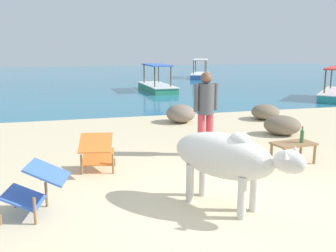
{
  "coord_description": "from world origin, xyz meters",
  "views": [
    {
      "loc": [
        -2.03,
        -4.29,
        2.12
      ],
      "look_at": [
        -0.03,
        3.0,
        0.55
      ],
      "focal_mm": 40.7,
      "sensor_mm": 36.0,
      "label": 1
    }
  ],
  "objects_px": {
    "bottle": "(302,136)",
    "boat_green": "(157,85)",
    "person_standing": "(206,107)",
    "deck_chair_far": "(36,186)",
    "low_bench_table": "(293,146)",
    "cow": "(225,157)",
    "deck_chair_near": "(97,151)",
    "boat_blue": "(200,74)"
  },
  "relations": [
    {
      "from": "bottle",
      "to": "boat_green",
      "type": "distance_m",
      "value": 12.28
    },
    {
      "from": "cow",
      "to": "bottle",
      "type": "distance_m",
      "value": 2.61
    },
    {
      "from": "deck_chair_far",
      "to": "low_bench_table",
      "type": "bearing_deg",
      "value": -153.41
    },
    {
      "from": "low_bench_table",
      "to": "boat_blue",
      "type": "relative_size",
      "value": 0.21
    },
    {
      "from": "cow",
      "to": "deck_chair_near",
      "type": "relative_size",
      "value": 2.05
    },
    {
      "from": "bottle",
      "to": "boat_green",
      "type": "height_order",
      "value": "boat_green"
    },
    {
      "from": "boat_blue",
      "to": "boat_green",
      "type": "relative_size",
      "value": 1.04
    },
    {
      "from": "boat_blue",
      "to": "person_standing",
      "type": "bearing_deg",
      "value": -176.64
    },
    {
      "from": "bottle",
      "to": "person_standing",
      "type": "xyz_separation_m",
      "value": [
        -1.5,
        0.96,
        0.44
      ]
    },
    {
      "from": "bottle",
      "to": "deck_chair_near",
      "type": "relative_size",
      "value": 0.35
    },
    {
      "from": "deck_chair_near",
      "to": "person_standing",
      "type": "height_order",
      "value": "person_standing"
    },
    {
      "from": "cow",
      "to": "deck_chair_near",
      "type": "height_order",
      "value": "cow"
    },
    {
      "from": "low_bench_table",
      "to": "bottle",
      "type": "distance_m",
      "value": 0.24
    },
    {
      "from": "bottle",
      "to": "boat_green",
      "type": "xyz_separation_m",
      "value": [
        0.29,
        12.28,
        -0.25
      ]
    },
    {
      "from": "deck_chair_near",
      "to": "deck_chair_far",
      "type": "bearing_deg",
      "value": 159.38
    },
    {
      "from": "person_standing",
      "to": "boat_green",
      "type": "relative_size",
      "value": 0.44
    },
    {
      "from": "cow",
      "to": "boat_blue",
      "type": "relative_size",
      "value": 0.46
    },
    {
      "from": "deck_chair_far",
      "to": "person_standing",
      "type": "relative_size",
      "value": 0.53
    },
    {
      "from": "cow",
      "to": "low_bench_table",
      "type": "relative_size",
      "value": 2.17
    },
    {
      "from": "boat_green",
      "to": "deck_chair_far",
      "type": "bearing_deg",
      "value": 159.04
    },
    {
      "from": "bottle",
      "to": "boat_green",
      "type": "bearing_deg",
      "value": 88.64
    },
    {
      "from": "cow",
      "to": "low_bench_table",
      "type": "bearing_deg",
      "value": 93.11
    },
    {
      "from": "deck_chair_far",
      "to": "boat_green",
      "type": "relative_size",
      "value": 0.23
    },
    {
      "from": "deck_chair_near",
      "to": "deck_chair_far",
      "type": "height_order",
      "value": "same"
    },
    {
      "from": "deck_chair_near",
      "to": "person_standing",
      "type": "bearing_deg",
      "value": -64.53
    },
    {
      "from": "cow",
      "to": "boat_blue",
      "type": "height_order",
      "value": "boat_blue"
    },
    {
      "from": "deck_chair_near",
      "to": "person_standing",
      "type": "distance_m",
      "value": 2.28
    },
    {
      "from": "low_bench_table",
      "to": "boat_green",
      "type": "height_order",
      "value": "boat_green"
    },
    {
      "from": "cow",
      "to": "person_standing",
      "type": "height_order",
      "value": "person_standing"
    },
    {
      "from": "low_bench_table",
      "to": "deck_chair_near",
      "type": "height_order",
      "value": "deck_chair_near"
    },
    {
      "from": "deck_chair_far",
      "to": "boat_green",
      "type": "bearing_deg",
      "value": -97.26
    },
    {
      "from": "low_bench_table",
      "to": "boat_blue",
      "type": "xyz_separation_m",
      "value": [
        5.28,
        19.36,
        -0.07
      ]
    },
    {
      "from": "bottle",
      "to": "deck_chair_near",
      "type": "distance_m",
      "value": 3.66
    },
    {
      "from": "bottle",
      "to": "boat_blue",
      "type": "relative_size",
      "value": 0.08
    },
    {
      "from": "person_standing",
      "to": "boat_green",
      "type": "height_order",
      "value": "person_standing"
    },
    {
      "from": "cow",
      "to": "low_bench_table",
      "type": "height_order",
      "value": "cow"
    },
    {
      "from": "cow",
      "to": "bottle",
      "type": "height_order",
      "value": "cow"
    },
    {
      "from": "low_bench_table",
      "to": "deck_chair_near",
      "type": "relative_size",
      "value": 0.95
    },
    {
      "from": "bottle",
      "to": "boat_blue",
      "type": "height_order",
      "value": "boat_blue"
    },
    {
      "from": "boat_green",
      "to": "bottle",
      "type": "bearing_deg",
      "value": 177.5
    },
    {
      "from": "boat_blue",
      "to": "boat_green",
      "type": "bearing_deg",
      "value": 168.91
    },
    {
      "from": "cow",
      "to": "low_bench_table",
      "type": "xyz_separation_m",
      "value": [
        2.0,
        1.48,
        -0.37
      ]
    }
  ]
}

